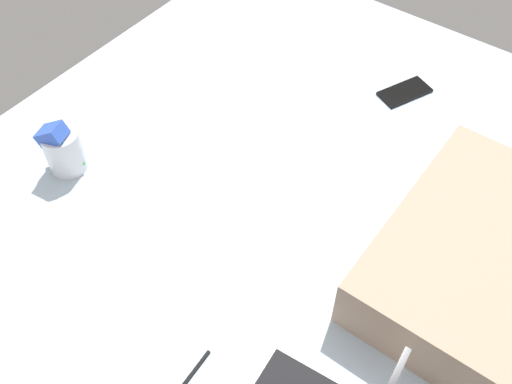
{
  "coord_description": "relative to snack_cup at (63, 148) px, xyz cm",
  "views": [
    {
      "loc": [
        64.71,
        50.2,
        123.23
      ],
      "look_at": [
        -0.5,
        1.62,
        24.0
      ],
      "focal_mm": 41.13,
      "sensor_mm": 36.0,
      "label": 1
    }
  ],
  "objects": [
    {
      "name": "snack_cup",
      "position": [
        0.0,
        0.0,
        0.0
      ],
      "size": [
        9.23,
        9.98,
        14.99
      ],
      "color": "silver",
      "rests_on": "bed_mattress"
    },
    {
      "name": "cell_phone",
      "position": [
        -72.06,
        52.35,
        -5.83
      ],
      "size": [
        15.56,
        11.9,
        0.8
      ],
      "primitive_type": "cube",
      "rotation": [
        0.0,
        0.0,
        4.29
      ],
      "color": "black",
      "rests_on": "bed_mattress"
    },
    {
      "name": "pillow",
      "position": [
        -29.04,
        90.15,
        0.27
      ],
      "size": [
        52.0,
        36.0,
        13.0
      ],
      "primitive_type": "cube",
      "color": "tan",
      "rests_on": "bed_mattress"
    },
    {
      "name": "bed_mattress",
      "position": [
        -16.0,
        42.15,
        -15.23
      ],
      "size": [
        180.0,
        140.0,
        18.0
      ],
      "primitive_type": "cube",
      "color": "silver",
      "rests_on": "ground"
    }
  ]
}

